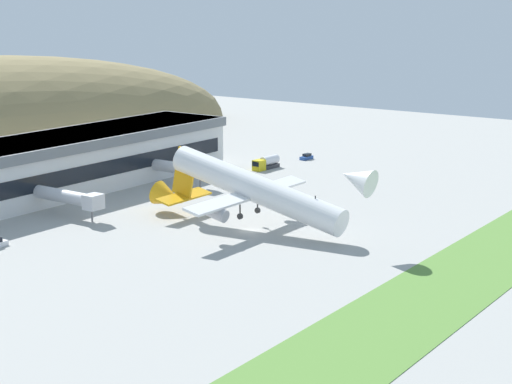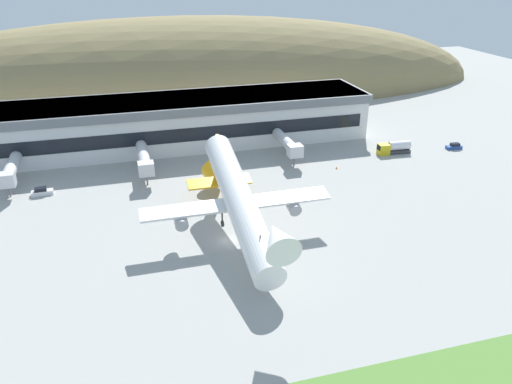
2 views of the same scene
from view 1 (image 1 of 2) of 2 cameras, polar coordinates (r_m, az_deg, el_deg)
ground_plane at (r=156.68m, az=-0.49°, el=-2.62°), size 346.70×346.70×0.00m
grass_strip_foreground at (r=137.34m, az=13.91°, el=-5.22°), size 312.03×16.14×0.08m
terminal_building at (r=183.98m, az=-15.91°, el=1.43°), size 119.03×20.50×12.30m
jetway_1 at (r=169.19m, az=-12.25°, el=-0.36°), size 3.38×17.06×5.43m
jetway_2 at (r=194.21m, az=-4.87°, el=1.56°), size 3.38×15.39×5.43m
cargo_airplane at (r=156.72m, az=-0.25°, el=0.16°), size 33.69×48.65×14.97m
service_car_2 at (r=227.07m, az=3.39°, el=2.35°), size 4.18×1.93×1.53m
fuel_truck at (r=213.73m, az=0.69°, el=1.95°), size 8.65×2.84×3.16m
traffic_cone_0 at (r=196.20m, az=-1.03°, el=0.61°), size 0.52×0.52×0.58m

